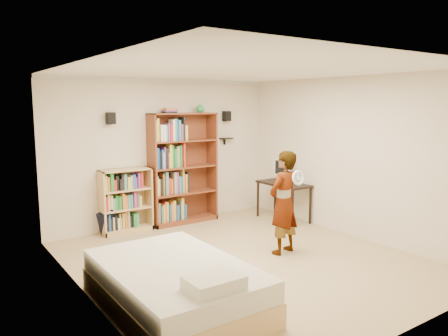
{
  "coord_description": "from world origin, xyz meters",
  "views": [
    {
      "loc": [
        -3.69,
        -4.81,
        2.24
      ],
      "look_at": [
        0.04,
        0.6,
        1.27
      ],
      "focal_mm": 35.0,
      "sensor_mm": 36.0,
      "label": 1
    }
  ],
  "objects_px": {
    "person": "(284,203)",
    "tall_bookshelf": "(183,168)",
    "low_bookshelf": "(126,201)",
    "daybed": "(174,280)",
    "computer_desk": "(283,201)"
  },
  "relations": [
    {
      "from": "person",
      "to": "tall_bookshelf",
      "type": "bearing_deg",
      "value": -93.29
    },
    {
      "from": "tall_bookshelf",
      "to": "low_bookshelf",
      "type": "xyz_separation_m",
      "value": [
        -1.14,
        0.02,
        -0.48
      ]
    },
    {
      "from": "low_bookshelf",
      "to": "daybed",
      "type": "relative_size",
      "value": 0.53
    },
    {
      "from": "low_bookshelf",
      "to": "person",
      "type": "relative_size",
      "value": 0.72
    },
    {
      "from": "computer_desk",
      "to": "person",
      "type": "bearing_deg",
      "value": -132.34
    },
    {
      "from": "tall_bookshelf",
      "to": "computer_desk",
      "type": "xyz_separation_m",
      "value": [
        1.67,
        -0.95,
        -0.67
      ]
    },
    {
      "from": "low_bookshelf",
      "to": "computer_desk",
      "type": "bearing_deg",
      "value": -19.15
    },
    {
      "from": "person",
      "to": "daybed",
      "type": "bearing_deg",
      "value": 4.34
    },
    {
      "from": "low_bookshelf",
      "to": "daybed",
      "type": "height_order",
      "value": "low_bookshelf"
    },
    {
      "from": "daybed",
      "to": "person",
      "type": "relative_size",
      "value": 1.37
    },
    {
      "from": "daybed",
      "to": "low_bookshelf",
      "type": "bearing_deg",
      "value": 77.41
    },
    {
      "from": "tall_bookshelf",
      "to": "daybed",
      "type": "relative_size",
      "value": 0.97
    },
    {
      "from": "low_bookshelf",
      "to": "person",
      "type": "distance_m",
      "value": 2.85
    },
    {
      "from": "tall_bookshelf",
      "to": "low_bookshelf",
      "type": "relative_size",
      "value": 1.86
    },
    {
      "from": "computer_desk",
      "to": "daybed",
      "type": "distance_m",
      "value": 4.07
    }
  ]
}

